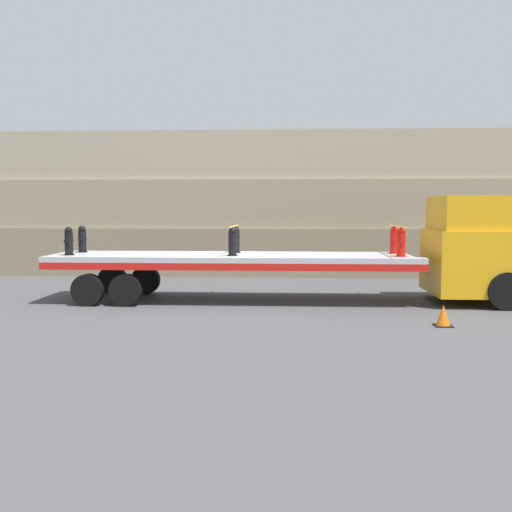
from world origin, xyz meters
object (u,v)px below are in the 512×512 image
Objects in this scene: fire_hydrant_black_far_0 at (82,239)px; fire_hydrant_black_near_0 at (69,241)px; fire_hydrant_black_near_1 at (232,242)px; fire_hydrant_red_near_2 at (401,242)px; traffic_cone at (443,316)px; flatbed_trailer at (213,262)px; fire_hydrant_red_far_2 at (394,240)px; truck_cab at (477,250)px; fire_hydrant_black_far_1 at (236,240)px.

fire_hydrant_black_near_0 is at bearing -90.00° from fire_hydrant_black_far_0.
fire_hydrant_black_near_1 is 1.00× the size of fire_hydrant_red_near_2.
traffic_cone is (0.42, -2.88, -1.53)m from fire_hydrant_red_near_2.
fire_hydrant_black_far_0 is 4.85m from fire_hydrant_black_near_1.
flatbed_trailer is 4.18m from fire_hydrant_black_near_0.
fire_hydrant_black_far_0 is 1.00× the size of fire_hydrant_red_near_2.
fire_hydrant_red_far_2 is at bearing 0.00° from fire_hydrant_black_far_0.
traffic_cone is (9.87, -3.96, -1.53)m from fire_hydrant_black_far_0.
fire_hydrant_black_near_1 is at bearing 0.00° from fire_hydrant_black_near_0.
traffic_cone is at bearing -118.26° from truck_cab.
fire_hydrant_black_far_1 is (0.00, 1.08, 0.00)m from fire_hydrant_black_near_1.
fire_hydrant_black_far_1 is (4.73, 1.08, 0.00)m from fire_hydrant_black_near_0.
truck_cab is 3.73× the size of fire_hydrant_black_far_0.
fire_hydrant_red_far_2 reaches higher than traffic_cone.
flatbed_trailer is 13.00× the size of fire_hydrant_red_near_2.
fire_hydrant_black_near_1 is at bearing -40.66° from flatbed_trailer.
truck_cab reaches higher than flatbed_trailer.
fire_hydrant_black_far_1 is 1.00× the size of fire_hydrant_red_near_2.
fire_hydrant_black_far_1 reaches higher than traffic_cone.
fire_hydrant_red_far_2 is (9.45, 1.08, 0.00)m from fire_hydrant_black_near_0.
fire_hydrant_black_near_0 is at bearing 180.00° from fire_hydrant_red_near_2.
truck_cab reaches higher than fire_hydrant_black_near_1.
truck_cab is 2.33m from fire_hydrant_red_near_2.
truck_cab is 3.73× the size of fire_hydrant_black_near_1.
fire_hydrant_black_near_0 is (-4.10, -0.54, 0.64)m from flatbed_trailer.
fire_hydrant_red_near_2 is 1.66× the size of traffic_cone.
truck_cab is at bearing 0.00° from flatbed_trailer.
fire_hydrant_black_near_0 and fire_hydrant_black_near_1 have the same top height.
fire_hydrant_red_far_2 is at bearing 90.00° from fire_hydrant_red_near_2.
fire_hydrant_black_near_1 reaches higher than flatbed_trailer.
fire_hydrant_black_far_1 is 4.85m from fire_hydrant_red_near_2.
fire_hydrant_black_far_1 and fire_hydrant_red_far_2 have the same top height.
fire_hydrant_black_near_0 is 1.00× the size of fire_hydrant_red_near_2.
fire_hydrant_black_far_0 is 4.73m from fire_hydrant_black_far_1.
flatbed_trailer is at bearing -174.25° from fire_hydrant_red_far_2.
fire_hydrant_black_far_1 is (4.73, 0.00, 0.00)m from fire_hydrant_black_far_0.
flatbed_trailer is at bearing 7.50° from fire_hydrant_black_near_0.
flatbed_trailer is 21.63× the size of traffic_cone.
fire_hydrant_red_far_2 is 4.26m from traffic_cone.
fire_hydrant_red_near_2 is (4.73, -1.08, 0.00)m from fire_hydrant_black_far_1.
fire_hydrant_black_far_1 is 1.66× the size of traffic_cone.
fire_hydrant_black_far_0 is 1.00× the size of fire_hydrant_red_far_2.
fire_hydrant_black_near_1 is at bearing -167.14° from fire_hydrant_red_far_2.
truck_cab is 11.72m from fire_hydrant_black_near_0.
truck_cab is 2.33m from fire_hydrant_red_far_2.
fire_hydrant_black_near_0 is at bearing 180.00° from fire_hydrant_black_near_1.
flatbed_trailer is at bearing 174.25° from fire_hydrant_red_near_2.
fire_hydrant_black_far_0 is at bearing 180.00° from fire_hydrant_red_far_2.
fire_hydrant_red_far_2 is (4.73, 0.00, 0.00)m from fire_hydrant_black_far_1.
fire_hydrant_red_far_2 is (-2.26, 0.54, 0.25)m from truck_cab.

